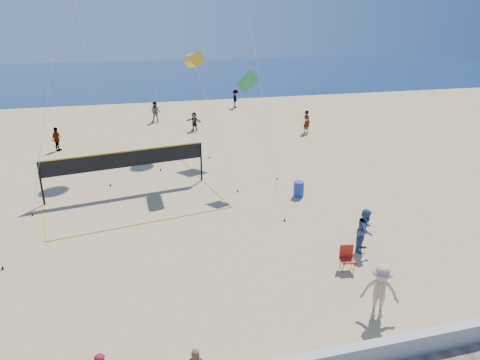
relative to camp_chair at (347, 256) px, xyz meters
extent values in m
plane|color=tan|center=(-4.72, -1.29, -0.53)|extent=(120.00, 120.00, 0.00)
cube|color=navy|center=(-4.72, 60.71, -0.52)|extent=(140.00, 50.00, 0.03)
imported|color=#304A7A|center=(1.33, 1.09, 0.35)|extent=(1.08, 1.06, 1.76)
imported|color=tan|center=(-0.31, -2.63, 0.36)|extent=(1.33, 1.12, 1.78)
imported|color=gray|center=(-12.30, 18.71, 0.31)|extent=(0.76, 1.06, 1.67)
imported|color=gray|center=(-2.21, 21.98, 0.23)|extent=(1.36, 1.26, 1.52)
imported|color=gray|center=(6.38, 18.97, 0.39)|extent=(0.62, 0.77, 1.84)
imported|color=gray|center=(-5.03, 25.85, 0.38)|extent=(1.05, 0.93, 1.82)
imported|color=gray|center=(3.37, 30.43, 0.39)|extent=(1.09, 1.36, 1.84)
cube|color=#B02114|center=(-0.01, -0.09, -0.11)|extent=(0.58, 0.54, 0.06)
cube|color=#B02114|center=(0.02, 0.11, 0.16)|extent=(0.51, 0.13, 0.51)
cylinder|color=black|center=(-0.24, -0.24, -0.30)|extent=(0.06, 0.26, 0.66)
cylinder|color=black|center=(-0.19, 0.12, -0.30)|extent=(0.06, 0.26, 0.66)
cylinder|color=black|center=(0.16, -0.31, -0.30)|extent=(0.06, 0.26, 0.66)
cylinder|color=black|center=(0.22, 0.06, -0.30)|extent=(0.06, 0.26, 0.66)
cylinder|color=#1939A4|center=(0.89, 6.90, -0.13)|extent=(0.62, 0.62, 0.80)
cylinder|color=black|center=(-11.72, 9.05, 0.57)|extent=(0.10, 0.10, 2.20)
cylinder|color=black|center=(-3.58, 10.48, 0.57)|extent=(0.10, 0.10, 2.20)
cube|color=black|center=(-7.65, 9.76, 1.26)|extent=(8.14, 1.45, 0.83)
cube|color=gold|center=(-7.65, 9.76, 1.70)|extent=(8.14, 1.46, 0.06)
cube|color=gold|center=(-6.94, 5.69, -0.52)|extent=(8.34, 1.51, 0.02)
cube|color=gold|center=(-8.37, 13.83, -0.52)|extent=(8.34, 1.51, 0.02)
cylinder|color=silver|center=(-10.80, 9.18, 4.84)|extent=(2.53, 2.75, 10.65)
cylinder|color=black|center=(-12.06, 7.81, -0.48)|extent=(0.08, 0.08, 0.10)
cylinder|color=silver|center=(-9.31, 14.42, 5.61)|extent=(1.41, 7.23, 12.19)
cylinder|color=black|center=(-8.61, 10.82, -0.48)|extent=(0.08, 0.08, 0.10)
cylinder|color=gold|center=(-3.62, 11.56, 6.02)|extent=(0.89, 1.80, 0.95)
cylinder|color=silver|center=(-2.83, 9.89, 2.77)|extent=(1.60, 3.35, 6.51)
cylinder|color=black|center=(-2.04, 8.23, -0.48)|extent=(0.08, 0.08, 0.10)
cylinder|color=black|center=(-12.25, 3.13, -0.48)|extent=(0.08, 0.08, 0.10)
cube|color=#2A8F4A|center=(-1.04, 9.97, 5.00)|extent=(1.31, 0.30, 1.32)
cylinder|color=silver|center=(-0.93, 7.14, 2.26)|extent=(0.23, 5.68, 5.49)
cylinder|color=black|center=(-0.82, 4.30, -0.48)|extent=(0.08, 0.08, 0.10)
cylinder|color=silver|center=(0.70, 13.80, 5.07)|extent=(0.18, 8.65, 11.11)
cylinder|color=black|center=(0.61, 9.47, -0.48)|extent=(0.08, 0.08, 0.10)
cylinder|color=silver|center=(-5.46, 15.92, 6.99)|extent=(0.55, 6.44, 14.94)
cylinder|color=black|center=(-5.72, 12.70, -0.48)|extent=(0.08, 0.08, 0.10)
cylinder|color=silver|center=(-2.00, 17.45, 5.65)|extent=(0.82, 6.13, 12.27)
cylinder|color=black|center=(-2.40, 14.39, -0.48)|extent=(0.08, 0.08, 0.10)
camera|label=1|loc=(-7.18, -12.16, 8.13)|focal=32.00mm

